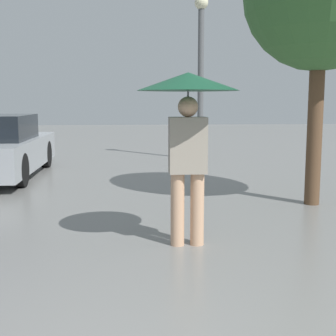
# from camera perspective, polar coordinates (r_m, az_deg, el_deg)

# --- Properties ---
(pedestrian) EXTENTS (1.08, 1.08, 1.85)m
(pedestrian) POSITION_cam_1_polar(r_m,az_deg,el_deg) (4.95, 2.45, 7.32)
(pedestrian) COLOR tan
(pedestrian) RESTS_ON ground_plane
(street_lamp) EXTENTS (0.35, 0.35, 4.23)m
(street_lamp) POSITION_cam_1_polar(r_m,az_deg,el_deg) (12.52, 4.02, 13.08)
(street_lamp) COLOR #515456
(street_lamp) RESTS_ON ground_plane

